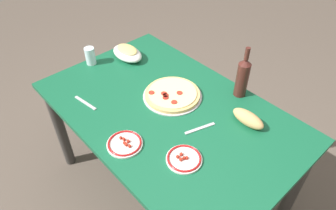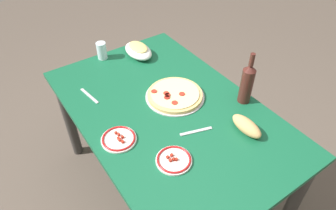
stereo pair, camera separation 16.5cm
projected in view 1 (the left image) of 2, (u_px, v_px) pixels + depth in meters
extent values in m
plane|color=brown|center=(168.00, 186.00, 2.17)|extent=(8.00, 8.00, 0.00)
cube|color=#145938|center=(168.00, 111.00, 1.68)|extent=(1.44, 0.91, 0.03)
cylinder|color=#33302D|center=(60.00, 129.00, 2.10)|extent=(0.07, 0.07, 0.71)
cylinder|color=#33302D|center=(150.00, 81.00, 2.49)|extent=(0.07, 0.07, 0.71)
cylinder|color=#33302D|center=(296.00, 184.00, 1.77)|extent=(0.07, 0.07, 0.71)
cylinder|color=#B7B7BC|center=(172.00, 96.00, 1.75)|extent=(0.34, 0.34, 0.01)
cylinder|color=#DBB26B|center=(172.00, 94.00, 1.75)|extent=(0.31, 0.31, 0.02)
cylinder|color=beige|center=(172.00, 93.00, 1.74)|extent=(0.28, 0.28, 0.01)
cylinder|color=#B22D1E|center=(164.00, 93.00, 1.72)|extent=(0.03, 0.03, 0.00)
cylinder|color=maroon|center=(166.00, 98.00, 1.70)|extent=(0.03, 0.03, 0.00)
cylinder|color=#B22D1E|center=(180.00, 93.00, 1.73)|extent=(0.03, 0.03, 0.00)
cylinder|color=#B22D1E|center=(151.00, 93.00, 1.73)|extent=(0.03, 0.03, 0.00)
cylinder|color=#B22D1E|center=(174.00, 102.00, 1.67)|extent=(0.03, 0.03, 0.00)
cylinder|color=maroon|center=(166.00, 95.00, 1.71)|extent=(0.03, 0.03, 0.00)
ellipsoid|color=white|center=(127.00, 53.00, 2.03)|extent=(0.24, 0.15, 0.07)
ellipsoid|color=#AD2819|center=(127.00, 52.00, 2.02)|extent=(0.20, 0.12, 0.03)
ellipsoid|color=#EACC75|center=(127.00, 49.00, 2.01)|extent=(0.17, 0.10, 0.02)
cylinder|color=#471E19|center=(242.00, 80.00, 1.70)|extent=(0.07, 0.07, 0.21)
cone|color=#471E19|center=(246.00, 62.00, 1.62)|extent=(0.07, 0.07, 0.03)
cylinder|color=#471E19|center=(247.00, 54.00, 1.59)|extent=(0.03, 0.03, 0.07)
cylinder|color=silver|center=(90.00, 56.00, 1.97)|extent=(0.06, 0.06, 0.11)
cylinder|color=white|center=(125.00, 144.00, 1.48)|extent=(0.17, 0.17, 0.01)
torus|color=red|center=(125.00, 143.00, 1.48)|extent=(0.16, 0.16, 0.01)
cube|color=#AD2819|center=(121.00, 138.00, 1.50)|extent=(0.01, 0.01, 0.01)
cube|color=#AD2819|center=(124.00, 139.00, 1.49)|extent=(0.01, 0.01, 0.01)
cube|color=#AD2819|center=(126.00, 145.00, 1.46)|extent=(0.01, 0.01, 0.01)
cube|color=#AD2819|center=(125.00, 143.00, 1.47)|extent=(0.01, 0.01, 0.01)
cube|color=#AD2819|center=(128.00, 141.00, 1.48)|extent=(0.01, 0.01, 0.01)
cube|color=#AD2819|center=(130.00, 146.00, 1.46)|extent=(0.01, 0.01, 0.01)
cylinder|color=white|center=(184.00, 159.00, 1.41)|extent=(0.17, 0.17, 0.01)
torus|color=red|center=(184.00, 158.00, 1.41)|extent=(0.16, 0.16, 0.01)
cube|color=#AD2819|center=(178.00, 157.00, 1.41)|extent=(0.01, 0.01, 0.01)
cube|color=#AD2819|center=(181.00, 160.00, 1.40)|extent=(0.01, 0.01, 0.01)
cube|color=#AD2819|center=(181.00, 154.00, 1.42)|extent=(0.01, 0.01, 0.01)
cube|color=#AD2819|center=(184.00, 158.00, 1.40)|extent=(0.01, 0.01, 0.01)
cube|color=#AD2819|center=(187.00, 158.00, 1.40)|extent=(0.01, 0.01, 0.01)
ellipsoid|color=tan|center=(248.00, 119.00, 1.57)|extent=(0.18, 0.08, 0.07)
cube|color=#B7B7BC|center=(85.00, 103.00, 1.71)|extent=(0.17, 0.04, 0.00)
cube|color=#B7B7BC|center=(200.00, 128.00, 1.56)|extent=(0.07, 0.17, 0.00)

